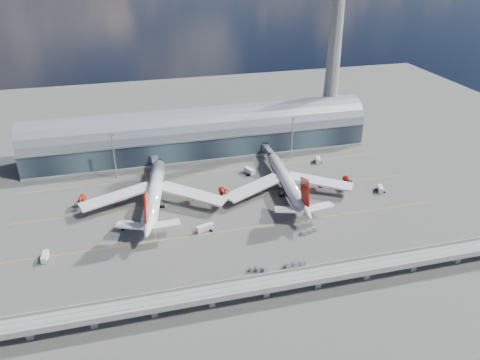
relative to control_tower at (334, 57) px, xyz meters
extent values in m
plane|color=#474744|center=(-85.00, -83.00, -51.64)|extent=(500.00, 500.00, 0.00)
cube|color=gold|center=(-85.00, -93.00, -51.63)|extent=(200.00, 0.25, 0.01)
cube|color=gold|center=(-85.00, -63.00, -51.63)|extent=(200.00, 0.25, 0.01)
cube|color=gold|center=(-85.00, -33.00, -51.63)|extent=(200.00, 0.25, 0.01)
cube|color=gold|center=(-120.00, -53.00, -51.63)|extent=(0.25, 80.00, 0.01)
cube|color=gold|center=(-50.00, -53.00, -51.63)|extent=(0.25, 80.00, 0.01)
cube|color=#1D2630|center=(-85.00, -5.00, -44.64)|extent=(200.00, 28.00, 14.00)
cylinder|color=gray|center=(-85.00, -5.00, -37.64)|extent=(200.00, 28.00, 28.00)
cube|color=gray|center=(-85.00, -19.00, -37.64)|extent=(200.00, 1.00, 1.20)
cube|color=gray|center=(-85.00, -5.00, -51.04)|extent=(200.00, 30.00, 1.20)
cube|color=gray|center=(0.00, 0.00, -47.64)|extent=(18.00, 18.00, 8.00)
cone|color=gray|center=(0.00, 0.00, -6.64)|extent=(10.00, 10.00, 90.00)
cube|color=gray|center=(-85.00, -138.00, -46.14)|extent=(220.00, 8.50, 1.20)
cube|color=gray|center=(-85.00, -142.00, -45.04)|extent=(220.00, 0.40, 1.20)
cube|color=gray|center=(-85.00, -134.00, -45.04)|extent=(220.00, 0.40, 1.20)
cube|color=gray|center=(-85.00, -139.50, -45.49)|extent=(220.00, 0.12, 0.12)
cube|color=gray|center=(-85.00, -136.50, -45.49)|extent=(220.00, 0.12, 0.12)
cube|color=gray|center=(-165.00, -138.00, -49.14)|extent=(2.20, 2.20, 5.00)
cube|color=gray|center=(-145.00, -138.00, -49.14)|extent=(2.20, 2.20, 5.00)
cube|color=gray|center=(-125.00, -138.00, -49.14)|extent=(2.20, 2.20, 5.00)
cube|color=gray|center=(-105.00, -138.00, -49.14)|extent=(2.20, 2.20, 5.00)
cube|color=gray|center=(-85.00, -138.00, -49.14)|extent=(2.20, 2.20, 5.00)
cube|color=gray|center=(-65.00, -138.00, -49.14)|extent=(2.20, 2.20, 5.00)
cube|color=gray|center=(-45.00, -138.00, -49.14)|extent=(2.20, 2.20, 5.00)
cube|color=gray|center=(-25.00, -138.00, -49.14)|extent=(2.20, 2.20, 5.00)
cube|color=gray|center=(-5.00, -138.00, -49.14)|extent=(2.20, 2.20, 5.00)
cylinder|color=gray|center=(-135.00, -28.00, -39.14)|extent=(0.70, 0.70, 25.00)
cube|color=gray|center=(-135.00, -28.00, -26.44)|extent=(3.00, 0.40, 1.00)
cylinder|color=gray|center=(-35.00, -28.00, -39.14)|extent=(0.70, 0.70, 25.00)
cube|color=gray|center=(-35.00, -28.00, -26.44)|extent=(3.00, 0.40, 1.00)
cylinder|color=white|center=(-117.31, -60.48, -44.96)|extent=(16.77, 57.46, 6.89)
cone|color=white|center=(-111.76, -29.17, -44.96)|extent=(8.29, 9.69, 6.89)
cone|color=white|center=(-123.25, -93.91, -44.10)|extent=(9.05, 13.93, 6.89)
cube|color=#A30F06|center=(-122.68, -90.73, -35.59)|extent=(2.99, 12.82, 14.27)
cube|color=white|center=(-135.45, -59.45, -45.82)|extent=(35.70, 18.90, 2.79)
cube|color=white|center=(-99.94, -65.75, -45.82)|extent=(32.66, 28.20, 2.79)
cylinder|color=#A30F06|center=(-135.73, -57.21, -47.76)|extent=(4.33, 5.91, 3.45)
cylinder|color=#A30F06|center=(-151.51, -54.41, -47.76)|extent=(4.33, 5.91, 3.45)
cylinder|color=#A30F06|center=(-98.90, -63.75, -47.76)|extent=(4.33, 5.91, 3.45)
cylinder|color=#A30F06|center=(-83.12, -66.55, -47.76)|extent=(4.33, 5.91, 3.45)
cylinder|color=gray|center=(-113.80, -40.65, -50.02)|extent=(0.54, 0.54, 3.23)
cylinder|color=gray|center=(-121.46, -64.12, -50.02)|extent=(0.65, 0.65, 3.23)
cylinder|color=gray|center=(-114.67, -65.33, -50.02)|extent=(0.65, 0.65, 3.23)
cylinder|color=black|center=(-121.46, -64.12, -51.04)|extent=(2.62, 2.00, 1.62)
cylinder|color=black|center=(-114.67, -65.33, -51.04)|extent=(2.62, 2.00, 1.62)
cylinder|color=white|center=(-51.60, -65.70, -45.21)|extent=(9.80, 53.02, 6.32)
cone|color=white|center=(-49.63, -36.14, -45.21)|extent=(6.89, 9.12, 6.32)
cone|color=white|center=(-53.70, -97.43, -44.33)|extent=(7.17, 13.47, 6.32)
cube|color=#A30F06|center=(-53.49, -94.17, -36.05)|extent=(1.62, 13.06, 14.43)
cube|color=white|center=(-68.77, -66.74, -46.08)|extent=(33.57, 21.43, 2.70)
cube|color=white|center=(-34.71, -69.00, -46.08)|extent=(32.54, 24.74, 2.70)
cylinder|color=black|center=(-51.60, -65.70, -46.94)|extent=(8.50, 47.56, 5.37)
cylinder|color=#A30F06|center=(-69.26, -64.52, -48.04)|extent=(3.84, 5.67, 3.49)
cylinder|color=#A30F06|center=(-84.40, -63.52, -48.04)|extent=(3.84, 5.67, 3.49)
cylinder|color=#A30F06|center=(-33.93, -66.87, -48.04)|extent=(3.84, 5.67, 3.49)
cylinder|color=#A30F06|center=(-18.79, -67.87, -48.04)|extent=(3.84, 5.67, 3.49)
cylinder|color=gray|center=(-50.36, -47.15, -50.00)|extent=(0.54, 0.54, 3.27)
cylinder|color=gray|center=(-55.37, -69.82, -50.00)|extent=(0.65, 0.65, 3.27)
cylinder|color=gray|center=(-48.40, -70.28, -50.00)|extent=(0.65, 0.65, 3.27)
cylinder|color=black|center=(-55.37, -69.82, -51.04)|extent=(2.50, 1.79, 1.63)
cylinder|color=black|center=(-48.40, -70.28, -51.04)|extent=(2.50, 1.79, 1.63)
cube|color=gray|center=(-113.81, -31.00, -46.44)|extent=(3.00, 24.00, 3.00)
cube|color=gray|center=(-113.81, -43.00, -46.44)|extent=(3.60, 3.60, 3.40)
cylinder|color=gray|center=(-113.81, -19.00, -46.44)|extent=(4.40, 4.40, 4.00)
cylinder|color=gray|center=(-113.81, -43.00, -49.94)|extent=(0.50, 0.50, 3.40)
cylinder|color=black|center=(-113.81, -43.00, -51.29)|extent=(1.40, 0.80, 0.80)
cube|color=gray|center=(-48.10, -33.00, -46.44)|extent=(3.00, 28.00, 3.00)
cube|color=gray|center=(-48.10, -47.00, -46.44)|extent=(3.60, 3.60, 3.40)
cylinder|color=gray|center=(-48.10, -19.00, -46.44)|extent=(4.40, 4.40, 4.00)
cylinder|color=gray|center=(-48.10, -47.00, -49.94)|extent=(0.50, 0.50, 3.40)
cylinder|color=black|center=(-48.10, -47.00, -51.29)|extent=(1.40, 0.80, 0.80)
cube|color=silver|center=(-164.81, -94.88, -50.14)|extent=(2.57, 6.66, 2.43)
cylinder|color=black|center=(-164.95, -92.79, -51.22)|extent=(2.38, 0.99, 0.84)
cylinder|color=black|center=(-164.68, -96.96, -51.22)|extent=(2.38, 0.99, 0.84)
cube|color=silver|center=(-131.71, -79.51, -49.81)|extent=(6.25, 5.18, 2.97)
cylinder|color=black|center=(-130.14, -78.58, -51.12)|extent=(2.35, 2.98, 1.03)
cylinder|color=black|center=(-133.28, -80.45, -51.12)|extent=(2.35, 2.98, 1.03)
cube|color=silver|center=(-98.37, -90.32, -50.05)|extent=(8.23, 4.55, 2.57)
cylinder|color=black|center=(-95.95, -91.08, -51.19)|extent=(1.59, 2.63, 0.89)
cylinder|color=black|center=(-100.78, -89.56, -51.19)|extent=(1.59, 2.63, 0.89)
cube|color=silver|center=(-4.66, -77.34, -50.05)|extent=(4.35, 6.36, 2.58)
cylinder|color=black|center=(-5.37, -75.58, -51.19)|extent=(2.63, 1.76, 0.89)
cylinder|color=black|center=(-3.94, -79.11, -51.19)|extent=(2.63, 1.76, 0.89)
cube|color=silver|center=(-21.80, -36.74, -49.94)|extent=(3.61, 5.71, 2.75)
cylinder|color=black|center=(-22.20, -35.10, -51.16)|extent=(2.79, 1.55, 0.95)
cylinder|color=black|center=(-21.40, -38.39, -51.16)|extent=(2.79, 1.55, 0.95)
cube|color=silver|center=(-64.11, -40.92, -49.82)|extent=(5.06, 7.28, 2.95)
cylinder|color=black|center=(-63.26, -38.92, -51.13)|extent=(3.01, 2.05, 1.02)
cylinder|color=black|center=(-64.97, -42.93, -51.13)|extent=(3.01, 2.05, 1.02)
cube|color=gray|center=(-85.92, -122.87, -51.39)|extent=(2.68, 2.19, 0.29)
cube|color=#ADAEB2|center=(-85.92, -122.87, -50.62)|extent=(2.29, 1.98, 1.45)
cube|color=gray|center=(-83.53, -123.65, -51.39)|extent=(2.68, 2.19, 0.29)
cube|color=#ADAEB2|center=(-83.53, -123.65, -50.62)|extent=(2.29, 1.98, 1.45)
cube|color=gray|center=(-81.14, -124.43, -51.39)|extent=(2.68, 2.19, 0.29)
cube|color=#ADAEB2|center=(-81.14, -124.43, -50.62)|extent=(2.29, 1.98, 1.45)
cube|color=gray|center=(-71.43, -124.39, -51.36)|extent=(2.70, 1.81, 0.34)
cube|color=#ADAEB2|center=(-71.43, -124.39, -50.46)|extent=(2.25, 1.69, 1.68)
cube|color=gray|center=(-68.51, -124.37, -51.36)|extent=(2.70, 1.81, 0.34)
cube|color=#ADAEB2|center=(-68.51, -124.37, -50.46)|extent=(2.25, 1.69, 1.68)
cube|color=gray|center=(-65.59, -124.36, -51.36)|extent=(2.70, 1.81, 0.34)
cube|color=#ADAEB2|center=(-65.59, -124.36, -50.46)|extent=(2.25, 1.69, 1.68)
cube|color=gray|center=(-56.85, -104.11, -51.37)|extent=(2.94, 2.32, 0.32)
cube|color=#ADAEB2|center=(-56.85, -104.11, -50.50)|extent=(2.50, 2.11, 1.62)
cube|color=gray|center=(-54.13, -103.41, -51.37)|extent=(2.94, 2.32, 0.32)
cube|color=#ADAEB2|center=(-54.13, -103.41, -50.50)|extent=(2.50, 2.11, 1.62)
cube|color=gray|center=(-51.40, -102.71, -51.37)|extent=(2.94, 2.32, 0.32)
cube|color=#ADAEB2|center=(-51.40, -102.71, -50.50)|extent=(2.50, 2.11, 1.62)
camera|label=1|loc=(-127.06, -262.79, 63.87)|focal=35.00mm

